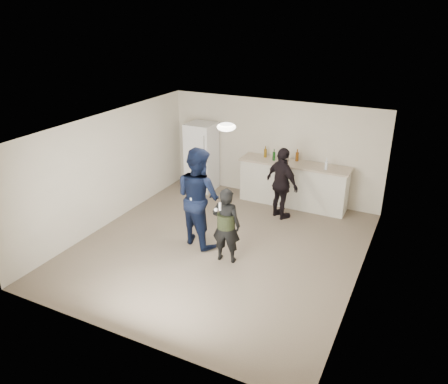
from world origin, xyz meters
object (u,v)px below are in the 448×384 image
at_px(spectator, 282,184).
at_px(fridge, 202,157).
at_px(shaker, 287,158).
at_px(woman, 226,225).
at_px(counter, 293,185).
at_px(man, 198,197).

bearing_deg(spectator, fridge, 13.49).
relative_size(fridge, shaker, 10.59).
bearing_deg(woman, counter, -104.06).
relative_size(counter, shaker, 15.29).
bearing_deg(spectator, man, 88.70).
bearing_deg(counter, spectator, -91.87).
relative_size(fridge, woman, 1.20).
height_order(counter, fridge, fridge).
xyz_separation_m(counter, shaker, (-0.21, 0.01, 0.65)).
xyz_separation_m(fridge, woman, (2.17, -2.99, -0.15)).
bearing_deg(shaker, spectator, -77.25).
height_order(shaker, woman, woman).
relative_size(counter, spectator, 1.54).
relative_size(shaker, man, 0.08).
xyz_separation_m(shaker, spectator, (0.18, -0.81, -0.33)).
bearing_deg(shaker, fridge, -178.04).
bearing_deg(shaker, woman, -92.46).
height_order(man, woman, man).
bearing_deg(shaker, man, -109.44).
relative_size(counter, woman, 1.73).
relative_size(fridge, spectator, 1.07).
bearing_deg(woman, shaker, -100.16).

